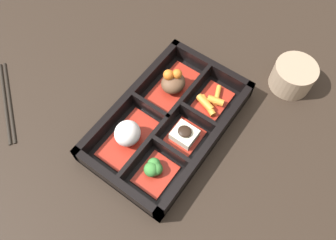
# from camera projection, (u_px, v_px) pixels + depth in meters

# --- Properties ---
(ground_plane) EXTENTS (3.00, 3.00, 0.00)m
(ground_plane) POSITION_uv_depth(u_px,v_px,m) (168.00, 126.00, 0.65)
(ground_plane) COLOR black
(bento_base) EXTENTS (0.32, 0.20, 0.01)m
(bento_base) POSITION_uv_depth(u_px,v_px,m) (168.00, 125.00, 0.64)
(bento_base) COLOR black
(bento_base) RESTS_ON ground_plane
(bento_rim) EXTENTS (0.32, 0.20, 0.04)m
(bento_rim) POSITION_uv_depth(u_px,v_px,m) (169.00, 122.00, 0.63)
(bento_rim) COLOR black
(bento_rim) RESTS_ON ground_plane
(bowl_rice) EXTENTS (0.12, 0.07, 0.05)m
(bowl_rice) POSITION_uv_depth(u_px,v_px,m) (128.00, 135.00, 0.60)
(bowl_rice) COLOR maroon
(bowl_rice) RESTS_ON bento_base
(bowl_stew) EXTENTS (0.12, 0.07, 0.05)m
(bowl_stew) POSITION_uv_depth(u_px,v_px,m) (173.00, 83.00, 0.66)
(bowl_stew) COLOR maroon
(bowl_stew) RESTS_ON bento_base
(bowl_greens) EXTENTS (0.07, 0.06, 0.03)m
(bowl_greens) POSITION_uv_depth(u_px,v_px,m) (154.00, 170.00, 0.58)
(bowl_greens) COLOR maroon
(bowl_greens) RESTS_ON bento_base
(bowl_tofu) EXTENTS (0.07, 0.06, 0.03)m
(bowl_tofu) POSITION_uv_depth(u_px,v_px,m) (184.00, 135.00, 0.61)
(bowl_tofu) COLOR maroon
(bowl_tofu) RESTS_ON bento_base
(bowl_carrots) EXTENTS (0.09, 0.06, 0.02)m
(bowl_carrots) POSITION_uv_depth(u_px,v_px,m) (211.00, 102.00, 0.65)
(bowl_carrots) COLOR maroon
(bowl_carrots) RESTS_ON bento_base
(tea_cup) EXTENTS (0.09, 0.09, 0.06)m
(tea_cup) POSITION_uv_depth(u_px,v_px,m) (293.00, 76.00, 0.67)
(tea_cup) COLOR gray
(tea_cup) RESTS_ON ground_plane
(chopsticks) EXTENTS (0.13, 0.18, 0.01)m
(chopsticks) POSITION_uv_depth(u_px,v_px,m) (7.00, 101.00, 0.67)
(chopsticks) COLOR black
(chopsticks) RESTS_ON ground_plane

